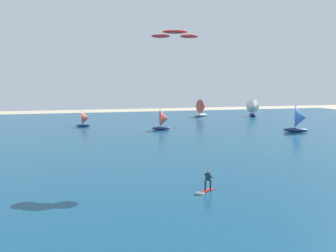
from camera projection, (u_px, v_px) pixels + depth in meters
name	position (u px, v px, depth m)	size (l,w,h in m)	color
ocean	(116.00, 134.00, 56.82)	(160.00, 90.00, 0.10)	navy
kitesurfer	(206.00, 184.00, 25.75)	(1.96, 1.52, 1.67)	red
kite	(175.00, 34.00, 31.50)	(4.85, 2.44, 0.70)	red
sailboat_mid_left	(202.00, 108.00, 86.84)	(4.58, 4.01, 5.16)	silver
sailboat_mid_right	(254.00, 108.00, 87.13)	(3.94, 4.53, 5.12)	navy
sailboat_leading	(85.00, 119.00, 65.33)	(3.01, 2.59, 3.44)	navy
sailboat_far_left	(300.00, 120.00, 57.69)	(4.51, 4.15, 5.00)	navy
sailboat_anchored_offshore	(164.00, 120.00, 60.75)	(3.60, 3.08, 4.14)	navy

